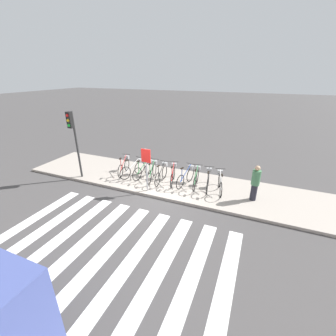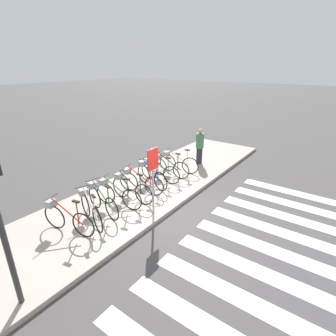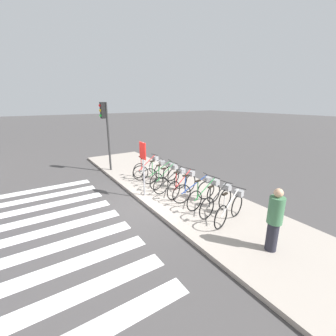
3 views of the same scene
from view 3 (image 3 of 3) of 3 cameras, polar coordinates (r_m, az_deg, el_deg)
name	(u,v)px [view 3 (image 3 of 3)]	position (r m, az deg, el deg)	size (l,w,h in m)	color
ground_plane	(144,205)	(8.02, -6.14, -9.39)	(120.00, 120.00, 0.00)	#423F3F
sidewalk	(181,194)	(8.76, 3.27, -6.56)	(15.28, 3.20, 0.12)	#9E9389
parked_bicycle_0	(149,166)	(10.62, -4.95, 0.50)	(0.52, 1.61, 1.01)	black
parked_bicycle_1	(153,170)	(9.99, -3.78, -0.51)	(0.67, 1.57, 1.01)	black
parked_bicycle_2	(162,172)	(9.63, -1.52, -1.14)	(0.48, 1.63, 1.01)	black
parked_bicycle_3	(167,176)	(9.18, -0.29, -2.04)	(0.50, 1.62, 1.01)	black
parked_bicycle_4	(173,180)	(8.72, 1.27, -3.07)	(0.46, 1.64, 1.01)	black
parked_bicycle_5	(184,184)	(8.36, 4.01, -3.99)	(0.57, 1.60, 1.01)	black
parked_bicycle_6	(196,189)	(7.91, 7.24, -5.32)	(0.51, 1.62, 1.01)	black
parked_bicycle_7	(206,193)	(7.60, 9.72, -6.40)	(0.46, 1.64, 1.01)	black
parked_bicycle_8	(218,200)	(7.21, 12.63, -7.89)	(0.46, 1.63, 1.01)	black
parked_bicycle_9	(231,207)	(6.84, 15.72, -9.51)	(0.57, 1.60, 1.01)	black
pedestrian	(275,219)	(5.77, 25.45, -11.62)	(0.34, 0.34, 1.55)	#23232D
traffic_light	(105,122)	(11.41, -15.71, 11.12)	(0.24, 0.40, 3.34)	#2D2D2D
sign_post	(143,160)	(8.06, -6.33, 2.06)	(0.44, 0.07, 2.00)	#99999E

